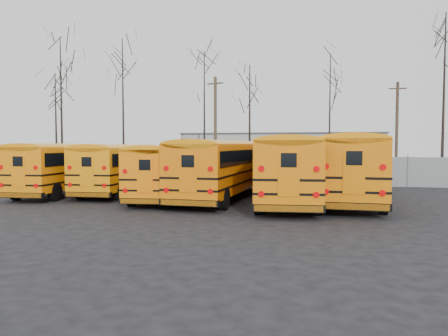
% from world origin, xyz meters
% --- Properties ---
extents(ground, '(120.00, 120.00, 0.00)m').
position_xyz_m(ground, '(0.00, 0.00, 0.00)').
color(ground, black).
rests_on(ground, ground).
extents(fence, '(40.00, 0.04, 2.00)m').
position_xyz_m(fence, '(0.00, 12.00, 1.00)').
color(fence, gray).
rests_on(fence, ground).
extents(distant_building, '(22.00, 8.00, 4.00)m').
position_xyz_m(distant_building, '(2.00, 32.00, 2.00)').
color(distant_building, '#B9B9B4').
rests_on(distant_building, ground).
extents(bus_a, '(2.94, 10.61, 2.94)m').
position_xyz_m(bus_a, '(-7.85, 3.74, 1.72)').
color(bus_a, black).
rests_on(bus_a, ground).
extents(bus_b, '(2.81, 10.42, 2.89)m').
position_xyz_m(bus_b, '(-4.81, 4.64, 1.69)').
color(bus_b, black).
rests_on(bus_b, ground).
extents(bus_c, '(3.30, 10.31, 2.84)m').
position_xyz_m(bus_c, '(-1.39, 2.89, 1.66)').
color(bus_c, black).
rests_on(bus_c, ground).
extents(bus_d, '(3.13, 11.23, 3.11)m').
position_xyz_m(bus_d, '(1.33, 2.97, 1.82)').
color(bus_d, black).
rests_on(bus_d, ground).
extents(bus_e, '(3.69, 11.83, 3.26)m').
position_xyz_m(bus_e, '(4.73, 2.34, 1.91)').
color(bus_e, black).
rests_on(bus_e, ground).
extents(bus_f, '(3.23, 12.06, 3.35)m').
position_xyz_m(bus_f, '(7.77, 3.47, 1.96)').
color(bus_f, black).
rests_on(bus_f, ground).
extents(utility_pole_left, '(1.51, 0.58, 8.72)m').
position_xyz_m(utility_pole_left, '(-2.67, 18.32, 4.48)').
color(utility_pole_left, '#4B3C2A').
rests_on(utility_pole_left, ground).
extents(utility_pole_right, '(1.44, 0.25, 8.06)m').
position_xyz_m(utility_pole_right, '(12.60, 20.23, 4.14)').
color(utility_pole_right, '#463428').
rests_on(utility_pole_right, ground).
extents(tree_0, '(0.26, 0.26, 9.46)m').
position_xyz_m(tree_0, '(-17.81, 17.62, 4.73)').
color(tree_0, black).
rests_on(tree_0, ground).
extents(tree_1, '(0.26, 0.26, 11.70)m').
position_xyz_m(tree_1, '(-14.78, 13.84, 5.85)').
color(tree_1, black).
rests_on(tree_1, ground).
extents(tree_2, '(0.26, 0.26, 11.83)m').
position_xyz_m(tree_2, '(-10.20, 15.87, 5.91)').
color(tree_2, black).
rests_on(tree_2, ground).
extents(tree_3, '(0.26, 0.26, 10.41)m').
position_xyz_m(tree_3, '(-2.97, 15.73, 5.21)').
color(tree_3, black).
rests_on(tree_3, ground).
extents(tree_4, '(0.26, 0.26, 9.08)m').
position_xyz_m(tree_4, '(0.85, 15.27, 4.54)').
color(tree_4, black).
rests_on(tree_4, ground).
extents(tree_5, '(0.26, 0.26, 9.68)m').
position_xyz_m(tree_5, '(6.99, 15.33, 4.84)').
color(tree_5, black).
rests_on(tree_5, ground).
extents(tree_6, '(0.26, 0.26, 12.35)m').
position_xyz_m(tree_6, '(15.04, 15.69, 6.17)').
color(tree_6, black).
rests_on(tree_6, ground).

